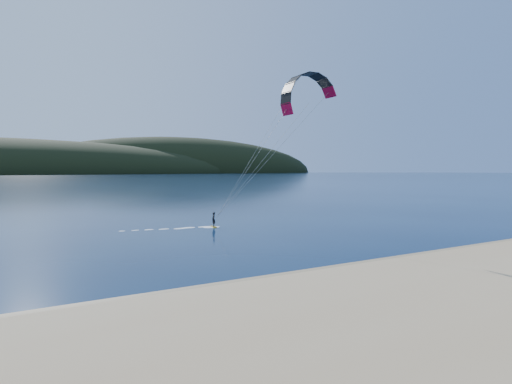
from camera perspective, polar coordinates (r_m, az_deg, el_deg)
ground at (r=20.29m, az=5.06°, el=-15.91°), size 1800.00×1800.00×0.00m
wet_sand at (r=23.93m, az=-1.25°, el=-12.80°), size 220.00×2.50×0.10m
headland at (r=761.14m, az=-28.85°, el=2.22°), size 1200.00×310.00×140.00m
kitesurfer_near at (r=47.83m, az=6.60°, el=11.47°), size 23.92×8.35×17.82m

